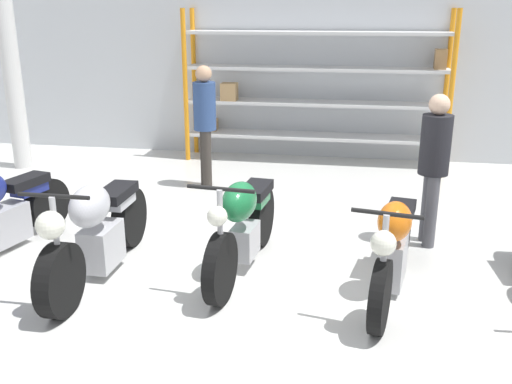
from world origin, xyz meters
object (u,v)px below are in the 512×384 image
at_px(person_near_rack, 205,117).
at_px(motorcycle_orange, 394,246).
at_px(motorcycle_blue, 0,213).
at_px(motorcycle_silver, 97,230).
at_px(shelving_rack, 312,87).
at_px(person_browsing, 434,158).
at_px(motorcycle_green, 243,223).

bearing_deg(person_near_rack, motorcycle_orange, 106.21).
height_order(motorcycle_blue, motorcycle_silver, motorcycle_silver).
bearing_deg(motorcycle_silver, person_near_rack, 174.85).
distance_m(motorcycle_orange, person_near_rack, 3.83).
distance_m(shelving_rack, person_browsing, 3.75).
bearing_deg(motorcycle_blue, motorcycle_silver, 84.90).
xyz_separation_m(motorcycle_green, person_near_rack, (-1.06, 2.66, 0.54)).
distance_m(motorcycle_green, motorcycle_orange, 1.44).
bearing_deg(person_near_rack, motorcycle_blue, 33.58).
relative_size(motorcycle_silver, person_browsing, 1.31).
distance_m(motorcycle_orange, person_browsing, 1.39).
relative_size(motorcycle_silver, person_near_rack, 1.25).
distance_m(motorcycle_silver, person_browsing, 3.54).
bearing_deg(motorcycle_blue, shelving_rack, 158.89).
xyz_separation_m(shelving_rack, motorcycle_blue, (-2.96, -4.33, -0.84)).
distance_m(shelving_rack, motorcycle_orange, 4.79).
xyz_separation_m(shelving_rack, motorcycle_silver, (-1.66, -4.76, -0.79)).
relative_size(shelving_rack, motorcycle_silver, 1.99).
height_order(motorcycle_silver, person_near_rack, person_near_rack).
height_order(motorcycle_orange, person_near_rack, person_near_rack).
height_order(motorcycle_green, person_browsing, person_browsing).
bearing_deg(person_browsing, motorcycle_silver, 16.22).
height_order(motorcycle_blue, person_browsing, person_browsing).
distance_m(person_browsing, person_near_rack, 3.37).
height_order(motorcycle_silver, motorcycle_orange, motorcycle_silver).
height_order(motorcycle_orange, person_browsing, person_browsing).
relative_size(motorcycle_green, person_browsing, 1.22).
xyz_separation_m(person_browsing, person_near_rack, (-2.94, 1.65, 0.06)).
bearing_deg(motorcycle_orange, shelving_rack, -155.50).
bearing_deg(person_near_rack, motorcycle_silver, 59.67).
relative_size(motorcycle_silver, motorcycle_orange, 1.03).
xyz_separation_m(shelving_rack, motorcycle_green, (-0.31, -4.40, -0.76)).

